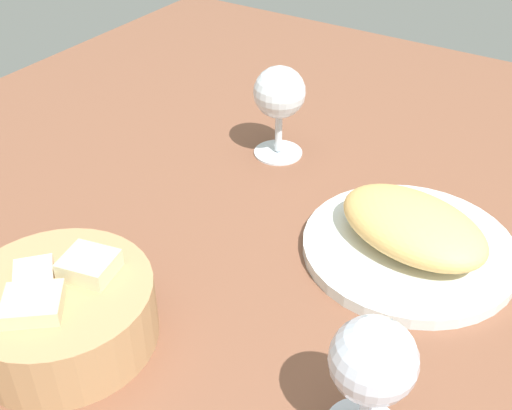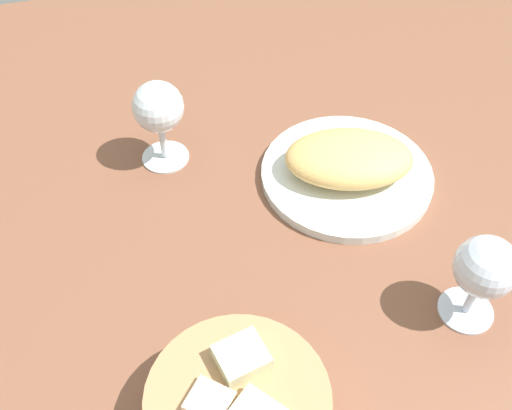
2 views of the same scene
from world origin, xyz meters
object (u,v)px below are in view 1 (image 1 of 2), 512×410
Objects in this scene: bread_basket at (60,311)px; wine_glass_near at (279,97)px; wine_glass_far at (372,366)px; plate at (409,248)px.

wine_glass_near is (0.57, -40.84, 5.24)cm from bread_basket.
wine_glass_near is 1.06× the size of wine_glass_far.
bread_basket is at bearing 11.46° from wine_glass_far.
wine_glass_near is at bearing -50.03° from wine_glass_far.
bread_basket is at bearing 52.19° from plate.
wine_glass_near reaches higher than bread_basket.
plate is at bearing -77.01° from wine_glass_far.
bread_basket is 1.39× the size of wine_glass_near.
wine_glass_far reaches higher than plate.
wine_glass_near reaches higher than wine_glass_far.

